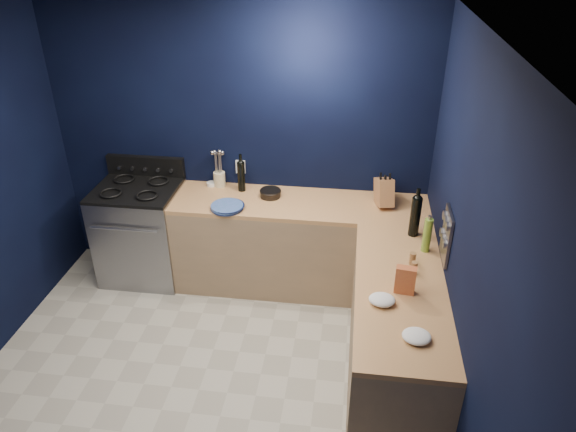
% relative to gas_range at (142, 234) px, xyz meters
% --- Properties ---
extents(floor, '(3.50, 3.50, 0.02)m').
position_rel_gas_range_xyz_m(floor, '(0.93, -1.42, -0.47)').
color(floor, '#B0AB9B').
rests_on(floor, ground).
extents(ceiling, '(3.50, 3.50, 0.02)m').
position_rel_gas_range_xyz_m(ceiling, '(0.93, -1.42, 2.15)').
color(ceiling, silver).
rests_on(ceiling, ground).
extents(wall_back, '(3.50, 0.02, 2.60)m').
position_rel_gas_range_xyz_m(wall_back, '(0.93, 0.34, 0.84)').
color(wall_back, black).
rests_on(wall_back, ground).
extents(wall_right, '(0.02, 3.50, 2.60)m').
position_rel_gas_range_xyz_m(wall_right, '(2.69, -1.42, 0.84)').
color(wall_right, black).
rests_on(wall_right, ground).
extents(cab_back, '(2.30, 0.63, 0.86)m').
position_rel_gas_range_xyz_m(cab_back, '(1.53, 0.02, -0.03)').
color(cab_back, '#9A7A58').
rests_on(cab_back, floor).
extents(top_back, '(2.30, 0.63, 0.04)m').
position_rel_gas_range_xyz_m(top_back, '(1.53, 0.02, 0.42)').
color(top_back, '#925D33').
rests_on(top_back, cab_back).
extents(cab_right, '(0.63, 1.67, 0.86)m').
position_rel_gas_range_xyz_m(cab_right, '(2.37, -1.13, -0.03)').
color(cab_right, '#9A7A58').
rests_on(cab_right, floor).
extents(top_right, '(0.63, 1.67, 0.04)m').
position_rel_gas_range_xyz_m(top_right, '(2.37, -1.13, 0.42)').
color(top_right, '#925D33').
rests_on(top_right, cab_right).
extents(gas_range, '(0.76, 0.66, 0.92)m').
position_rel_gas_range_xyz_m(gas_range, '(0.00, 0.00, 0.00)').
color(gas_range, gray).
rests_on(gas_range, floor).
extents(oven_door, '(0.59, 0.02, 0.42)m').
position_rel_gas_range_xyz_m(oven_door, '(0.00, -0.32, -0.01)').
color(oven_door, black).
rests_on(oven_door, gas_range).
extents(cooktop, '(0.76, 0.66, 0.03)m').
position_rel_gas_range_xyz_m(cooktop, '(0.00, 0.00, 0.48)').
color(cooktop, black).
rests_on(cooktop, gas_range).
extents(backguard, '(0.76, 0.06, 0.20)m').
position_rel_gas_range_xyz_m(backguard, '(0.00, 0.30, 0.58)').
color(backguard, black).
rests_on(backguard, gas_range).
extents(spice_panel, '(0.02, 0.28, 0.38)m').
position_rel_gas_range_xyz_m(spice_panel, '(2.67, -0.87, 0.72)').
color(spice_panel, gray).
rests_on(spice_panel, wall_right).
extents(wall_outlet, '(0.09, 0.02, 0.13)m').
position_rel_gas_range_xyz_m(wall_outlet, '(0.93, 0.32, 0.62)').
color(wall_outlet, white).
rests_on(wall_outlet, wall_back).
extents(plate_stack, '(0.33, 0.33, 0.04)m').
position_rel_gas_range_xyz_m(plate_stack, '(0.91, -0.18, 0.46)').
color(plate_stack, '#2E5A8E').
rests_on(plate_stack, top_back).
extents(ramekin, '(0.11, 0.11, 0.03)m').
position_rel_gas_range_xyz_m(ramekin, '(0.65, 0.25, 0.46)').
color(ramekin, white).
rests_on(ramekin, top_back).
extents(utensil_crock, '(0.13, 0.13, 0.14)m').
position_rel_gas_range_xyz_m(utensil_crock, '(0.73, 0.26, 0.51)').
color(utensil_crock, beige).
rests_on(utensil_crock, top_back).
extents(wine_bottle_back, '(0.09, 0.09, 0.28)m').
position_rel_gas_range_xyz_m(wine_bottle_back, '(0.96, 0.18, 0.58)').
color(wine_bottle_back, black).
rests_on(wine_bottle_back, top_back).
extents(lemon_basket, '(0.24, 0.24, 0.07)m').
position_rel_gas_range_xyz_m(lemon_basket, '(1.25, 0.09, 0.48)').
color(lemon_basket, black).
rests_on(lemon_basket, top_back).
extents(knife_block, '(0.19, 0.31, 0.30)m').
position_rel_gas_range_xyz_m(knife_block, '(2.27, 0.08, 0.56)').
color(knife_block, '#92613A').
rests_on(knife_block, top_back).
extents(wine_bottle_right, '(0.09, 0.09, 0.33)m').
position_rel_gas_range_xyz_m(wine_bottle_right, '(2.50, -0.41, 0.61)').
color(wine_bottle_right, black).
rests_on(wine_bottle_right, top_right).
extents(oil_bottle, '(0.07, 0.07, 0.28)m').
position_rel_gas_range_xyz_m(oil_bottle, '(2.57, -0.64, 0.58)').
color(oil_bottle, olive).
rests_on(oil_bottle, top_right).
extents(spice_jar_near, '(0.05, 0.05, 0.10)m').
position_rel_gas_range_xyz_m(spice_jar_near, '(2.46, -0.96, 0.49)').
color(spice_jar_near, olive).
rests_on(spice_jar_near, top_right).
extents(spice_jar_far, '(0.06, 0.06, 0.10)m').
position_rel_gas_range_xyz_m(spice_jar_far, '(2.46, -0.84, 0.49)').
color(spice_jar_far, olive).
rests_on(spice_jar_far, top_right).
extents(crouton_bag, '(0.14, 0.08, 0.20)m').
position_rel_gas_range_xyz_m(crouton_bag, '(2.38, -1.19, 0.54)').
color(crouton_bag, '#AA262E').
rests_on(crouton_bag, top_right).
extents(towel_front, '(0.21, 0.19, 0.06)m').
position_rel_gas_range_xyz_m(towel_front, '(2.23, -1.33, 0.47)').
color(towel_front, white).
rests_on(towel_front, top_right).
extents(towel_end, '(0.20, 0.19, 0.05)m').
position_rel_gas_range_xyz_m(towel_end, '(2.43, -1.65, 0.47)').
color(towel_end, white).
rests_on(towel_end, top_right).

